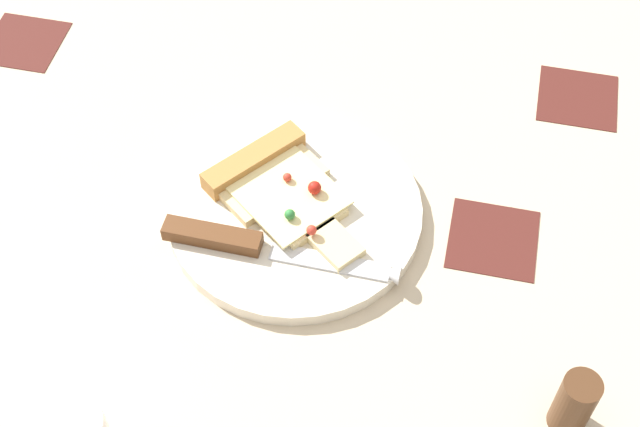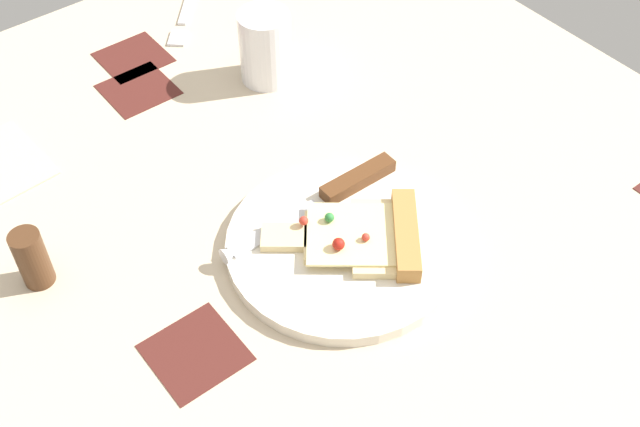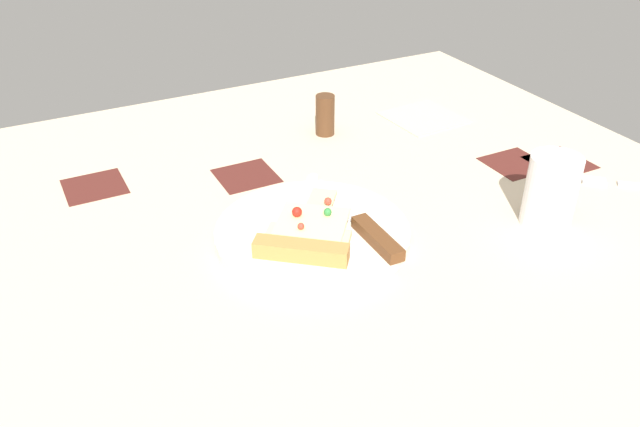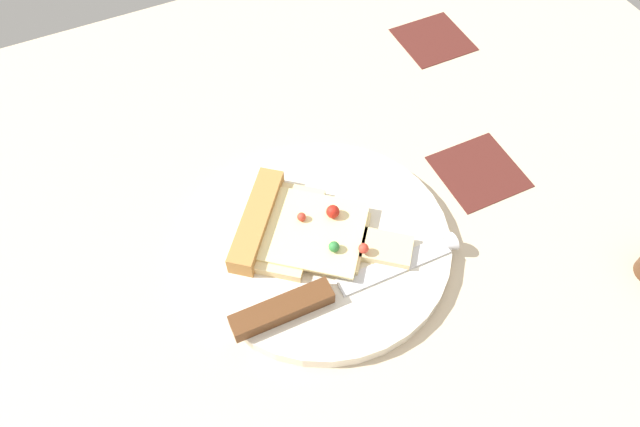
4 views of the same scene
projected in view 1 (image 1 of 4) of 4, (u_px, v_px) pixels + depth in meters
The scene contains 5 objects.
ground_plane at pixel (302, 296), 91.34cm from camera, with size 111.17×111.17×3.00cm.
plate at pixel (295, 212), 94.76cm from camera, with size 26.34×26.34×1.57cm, color silver.
pizza_slice at pixel (280, 187), 94.69cm from camera, with size 18.47×16.93×2.69cm.
knife at pixel (257, 246), 90.51cm from camera, with size 24.02×2.40×2.45cm.
pepper_shaker at pixel (574, 404), 78.78cm from camera, with size 3.38×3.38×7.26cm, color #4C2D19.
Camera 1 is at (12.05, -46.73, 76.51)cm, focal length 51.31 mm.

